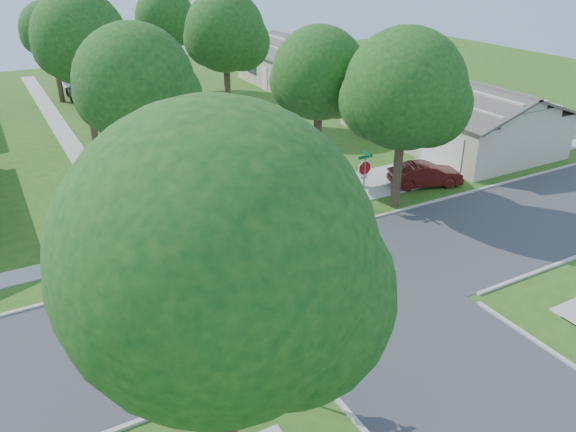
% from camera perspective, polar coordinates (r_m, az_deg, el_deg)
% --- Properties ---
extents(ground, '(100.00, 100.00, 0.00)m').
position_cam_1_polar(ground, '(22.17, 4.80, -6.29)').
color(ground, '#295216').
rests_on(ground, ground).
extents(road_ns, '(7.00, 100.00, 0.02)m').
position_cam_1_polar(road_ns, '(22.16, 4.80, -6.28)').
color(road_ns, '#333335').
rests_on(road_ns, ground).
extents(sidewalk_ne, '(1.20, 40.00, 0.04)m').
position_cam_1_polar(sidewalk_ne, '(46.24, -6.90, 10.94)').
color(sidewalk_ne, '#9E9B91').
rests_on(sidewalk_ne, ground).
extents(sidewalk_nw, '(1.20, 40.00, 0.04)m').
position_cam_1_polar(sidewalk_nw, '(43.33, -22.08, 8.22)').
color(sidewalk_nw, '#9E9B91').
rests_on(sidewalk_nw, ground).
extents(driveway, '(8.80, 3.60, 0.05)m').
position_cam_1_polar(driveway, '(31.50, 9.71, 3.58)').
color(driveway, '#9E9B91').
rests_on(driveway, ground).
extents(stop_sign_sw, '(1.05, 0.80, 2.98)m').
position_cam_1_polar(stop_sign_sw, '(15.69, 0.07, -12.45)').
color(stop_sign_sw, gray).
rests_on(stop_sign_sw, ground).
extents(stop_sign_ne, '(1.05, 0.80, 2.98)m').
position_cam_1_polar(stop_sign_ne, '(27.16, 7.79, 4.61)').
color(stop_sign_ne, gray).
rests_on(stop_sign_ne, ground).
extents(tree_e_near, '(4.97, 4.80, 8.28)m').
position_cam_1_polar(tree_e_near, '(29.57, 3.24, 13.86)').
color(tree_e_near, '#38281C').
rests_on(tree_e_near, ground).
extents(tree_e_mid, '(5.59, 5.40, 9.21)m').
position_cam_1_polar(tree_e_mid, '(39.98, -6.33, 17.77)').
color(tree_e_mid, '#38281C').
rests_on(tree_e_mid, ground).
extents(tree_e_far, '(5.17, 5.00, 8.72)m').
position_cam_1_polar(tree_e_far, '(52.14, -12.31, 18.91)').
color(tree_e_far, '#38281C').
rests_on(tree_e_far, ground).
extents(tree_w_near, '(5.38, 5.20, 8.97)m').
position_cam_1_polar(tree_w_near, '(25.82, -15.14, 12.35)').
color(tree_w_near, '#38281C').
rests_on(tree_w_near, ground).
extents(tree_w_mid, '(5.80, 5.60, 9.56)m').
position_cam_1_polar(tree_w_mid, '(37.34, -20.26, 16.21)').
color(tree_w_mid, '#38281C').
rests_on(tree_w_mid, ground).
extents(tree_w_far, '(4.76, 4.60, 8.04)m').
position_cam_1_polar(tree_w_far, '(50.22, -22.94, 16.76)').
color(tree_w_far, '#38281C').
rests_on(tree_w_far, ground).
extents(tree_sw_corner, '(6.21, 6.00, 9.55)m').
position_cam_1_polar(tree_sw_corner, '(10.60, -6.85, -5.54)').
color(tree_sw_corner, '#38281C').
rests_on(tree_sw_corner, ground).
extents(tree_ne_corner, '(5.80, 5.60, 8.66)m').
position_cam_1_polar(tree_ne_corner, '(26.75, 11.82, 11.98)').
color(tree_ne_corner, '#38281C').
rests_on(tree_ne_corner, ground).
extents(house_ne_near, '(8.42, 13.60, 4.23)m').
position_cam_1_polar(house_ne_near, '(38.95, 15.84, 9.61)').
color(house_ne_near, '#B0A18B').
rests_on(house_ne_near, ground).
extents(house_ne_far, '(8.42, 13.60, 4.23)m').
position_cam_1_polar(house_ne_far, '(52.85, 1.95, 14.63)').
color(house_ne_far, '#B0A18B').
rests_on(house_ne_far, ground).
extents(car_driveway, '(4.14, 2.54, 1.29)m').
position_cam_1_polar(car_driveway, '(31.09, 13.79, 4.12)').
color(car_driveway, '#501210').
rests_on(car_driveway, ground).
extents(car_curb_east, '(1.91, 4.07, 1.35)m').
position_cam_1_polar(car_curb_east, '(46.58, -13.68, 11.34)').
color(car_curb_east, black).
rests_on(car_curb_east, ground).
extents(car_curb_west, '(2.07, 4.72, 1.35)m').
position_cam_1_polar(car_curb_west, '(51.42, -20.42, 11.80)').
color(car_curb_west, black).
rests_on(car_curb_west, ground).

